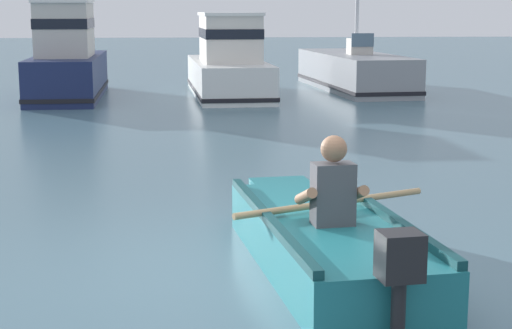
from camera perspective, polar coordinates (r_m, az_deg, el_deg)
name	(u,v)px	position (r m, az deg, el deg)	size (l,w,h in m)	color
ground_plane	(226,276)	(6.93, -2.07, -7.76)	(120.00, 120.00, 0.00)	slate
rowboat_with_person	(325,239)	(7.11, 4.81, -5.21)	(1.84, 3.73, 1.19)	#1E727A
moored_boat_navy	(68,62)	(21.20, -12.99, 6.95)	(1.80, 5.34, 2.43)	#19234C
moored_boat_white	(229,65)	(21.27, -1.92, 6.92)	(2.09, 5.80, 2.13)	white
moored_boat_grey	(354,72)	(23.14, 6.85, 6.41)	(2.34, 6.37, 4.66)	gray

